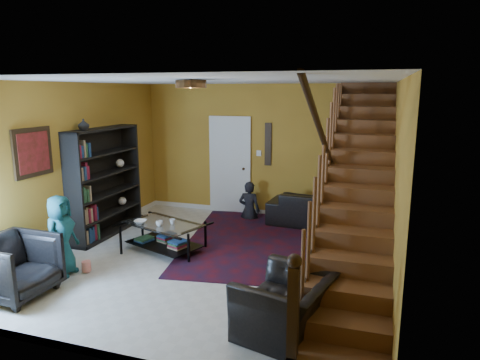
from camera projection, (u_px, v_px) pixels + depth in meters
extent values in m
plane|color=beige|center=(216.00, 260.00, 6.83)|extent=(5.50, 5.50, 0.00)
plane|color=#BA8A29|center=(261.00, 151.00, 9.10)|extent=(5.20, 0.00, 5.20)
plane|color=#BA8A29|center=(108.00, 228.00, 3.98)|extent=(5.20, 0.00, 5.20)
plane|color=#BA8A29|center=(73.00, 165.00, 7.32)|extent=(0.00, 5.50, 5.50)
plane|color=#BA8A29|center=(395.00, 186.00, 5.76)|extent=(0.00, 5.50, 5.50)
plane|color=white|center=(214.00, 81.00, 6.26)|extent=(5.50, 5.50, 0.00)
cube|color=silver|center=(261.00, 212.00, 9.37)|extent=(5.20, 0.02, 0.10)
cube|color=silver|center=(80.00, 240.00, 7.60)|extent=(0.02, 5.50, 0.10)
cube|color=#BA8A29|center=(358.00, 189.00, 5.92)|extent=(0.95, 4.92, 2.83)
cube|color=black|center=(325.00, 181.00, 6.04)|extent=(0.04, 5.02, 3.02)
cylinder|color=black|center=(328.00, 150.00, 5.94)|extent=(0.07, 4.20, 2.44)
cube|color=black|center=(293.00, 322.00, 3.97)|extent=(0.10, 0.10, 1.10)
cube|color=black|center=(105.00, 182.00, 7.91)|extent=(0.35, 1.80, 2.00)
cube|color=black|center=(108.00, 213.00, 8.03)|extent=(0.35, 1.72, 0.03)
cube|color=black|center=(105.00, 174.00, 7.87)|extent=(0.35, 1.72, 0.03)
cube|color=silver|center=(230.00, 167.00, 9.37)|extent=(0.82, 0.05, 2.05)
cube|color=maroon|center=(33.00, 152.00, 6.41)|extent=(0.04, 0.74, 0.74)
cube|color=black|center=(268.00, 144.00, 9.01)|extent=(0.14, 0.03, 0.90)
cylinder|color=#3F2814|center=(191.00, 84.00, 5.52)|extent=(0.40, 0.40, 0.10)
cube|color=#3F0B14|center=(276.00, 242.00, 7.62)|extent=(3.64, 4.01, 0.02)
imported|color=black|center=(328.00, 210.00, 8.45)|extent=(2.40, 1.10, 0.68)
imported|color=black|center=(16.00, 267.00, 5.57)|extent=(0.91, 0.89, 0.81)
imported|color=black|center=(286.00, 305.00, 4.71)|extent=(1.14, 1.24, 0.68)
imported|color=black|center=(249.00, 210.00, 9.02)|extent=(0.46, 0.30, 1.25)
imported|color=black|center=(318.00, 215.00, 8.58)|extent=(0.69, 0.56, 1.31)
imported|color=#17575A|center=(61.00, 235.00, 6.20)|extent=(0.41, 0.61, 1.20)
cube|color=black|center=(121.00, 240.00, 7.04)|extent=(0.04, 0.04, 0.48)
cube|color=black|center=(189.00, 249.00, 6.67)|extent=(0.04, 0.04, 0.48)
cube|color=black|center=(142.00, 228.00, 7.68)|extent=(0.04, 0.04, 0.48)
cube|color=black|center=(205.00, 235.00, 7.31)|extent=(0.04, 0.04, 0.48)
cube|color=black|center=(164.00, 244.00, 7.20)|extent=(1.39, 1.06, 0.02)
cube|color=silver|center=(163.00, 224.00, 7.13)|extent=(1.46, 1.14, 0.02)
imported|color=#999999|center=(159.00, 223.00, 6.97)|extent=(0.13, 0.13, 0.09)
imported|color=#999999|center=(172.00, 222.00, 7.07)|extent=(0.11, 0.11, 0.09)
imported|color=#999999|center=(140.00, 222.00, 7.13)|extent=(0.22, 0.22, 0.05)
imported|color=#999999|center=(84.00, 125.00, 7.22)|extent=(0.18, 0.18, 0.19)
cylinder|color=red|center=(86.00, 266.00, 6.36)|extent=(0.15, 0.15, 0.15)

